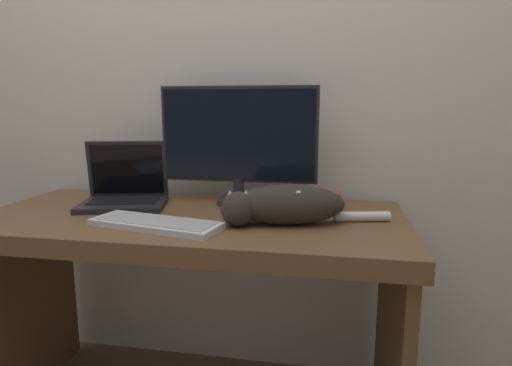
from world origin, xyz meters
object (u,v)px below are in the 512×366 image
object	(u,v)px
external_keyboard	(156,224)
laptop	(125,193)
monitor	(238,141)
cat	(282,204)

from	to	relation	value
external_keyboard	laptop	bearing A→B (deg)	144.22
external_keyboard	monitor	bearing A→B (deg)	74.73
cat	external_keyboard	bearing A→B (deg)	-176.73
laptop	external_keyboard	size ratio (longest dim) A/B	0.80
laptop	cat	xyz separation A→B (m)	(0.60, -0.15, 0.02)
laptop	external_keyboard	bearing A→B (deg)	-61.50
monitor	cat	world-z (taller)	monitor
monitor	laptop	size ratio (longest dim) A/B	1.71
monitor	cat	distance (m)	0.36
laptop	cat	bearing A→B (deg)	-27.67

